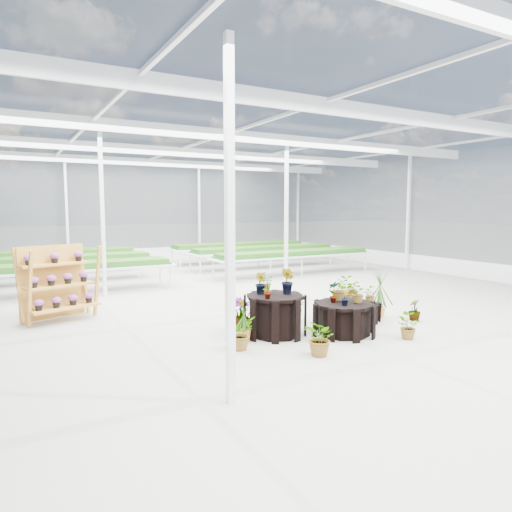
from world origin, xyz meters
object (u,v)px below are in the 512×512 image
plinth_mid (344,319)px  plinth_tall (275,315)px  shelf_rack (59,283)px  plinth_low (359,312)px

plinth_mid → plinth_tall: bearing=153.4°
plinth_tall → plinth_mid: 1.34m
plinth_tall → plinth_mid: (1.20, -0.60, -0.08)m
plinth_mid → shelf_rack: 6.15m
plinth_low → shelf_rack: bearing=150.3°
plinth_mid → shelf_rack: shelf_rack is taller
plinth_tall → shelf_rack: shelf_rack is taller
plinth_tall → plinth_mid: size_ratio=0.98×
plinth_low → shelf_rack: 6.58m
plinth_low → shelf_rack: shelf_rack is taller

